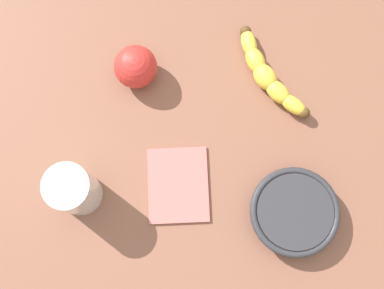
{
  "coord_description": "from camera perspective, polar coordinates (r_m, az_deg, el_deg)",
  "views": [
    {
      "loc": [
        22.16,
        2.19,
        88.05
      ],
      "look_at": [
        4.4,
        2.54,
        5.0
      ],
      "focal_mm": 46.33,
      "sensor_mm": 36.0,
      "label": 1
    }
  ],
  "objects": [
    {
      "name": "wooden_tabletop",
      "position": [
        0.89,
        -1.69,
        2.26
      ],
      "size": [
        120.0,
        120.0,
        3.0
      ],
      "primitive_type": "cube",
      "color": "brown",
      "rests_on": "ground"
    },
    {
      "name": "smoothie_glass",
      "position": [
        0.82,
        -13.42,
        -5.15
      ],
      "size": [
        7.39,
        7.39,
        11.44
      ],
      "color": "silver",
      "rests_on": "wooden_tabletop"
    },
    {
      "name": "banana",
      "position": [
        0.9,
        8.73,
        7.86
      ],
      "size": [
        17.68,
        11.96,
        3.69
      ],
      "rotation": [
        0.0,
        0.0,
        0.55
      ],
      "color": "yellow",
      "rests_on": "wooden_tabletop"
    },
    {
      "name": "ceramic_bowl",
      "position": [
        0.85,
        11.63,
        -7.65
      ],
      "size": [
        14.91,
        14.91,
        4.06
      ],
      "color": "#2D2D33",
      "rests_on": "wooden_tabletop"
    },
    {
      "name": "folded_napkin",
      "position": [
        0.85,
        -1.69,
        -4.68
      ],
      "size": [
        13.24,
        10.65,
        0.6
      ],
      "primitive_type": "cube",
      "rotation": [
        0.0,
        0.0,
        0.02
      ],
      "color": "#BC6660",
      "rests_on": "wooden_tabletop"
    },
    {
      "name": "apple_fruit",
      "position": [
        0.88,
        -6.52,
        8.89
      ],
      "size": [
        7.57,
        7.57,
        7.57
      ],
      "primitive_type": "sphere",
      "color": "red",
      "rests_on": "wooden_tabletop"
    }
  ]
}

